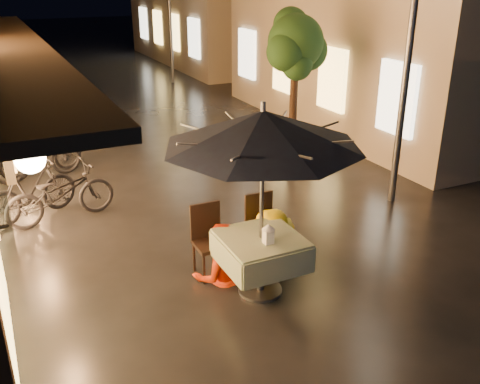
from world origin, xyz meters
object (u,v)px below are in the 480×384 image
cafe_table (261,251)px  streetlamp_near (411,31)px  patio_umbrella (263,129)px  bicycle_0 (60,194)px  person_orange (219,226)px  person_yellow (273,212)px  table_lantern (268,233)px

cafe_table → streetlamp_near: bearing=24.6°
cafe_table → patio_umbrella: bearing=-45.0°
streetlamp_near → bicycle_0: (-5.42, 1.67, -2.45)m
person_orange → person_yellow: 0.77m
patio_umbrella → table_lantern: bearing=-90.0°
cafe_table → patio_umbrella: patio_umbrella is taller
person_orange → person_yellow: size_ratio=0.95×
table_lantern → person_yellow: 0.82m
streetlamp_near → person_yellow: (-3.03, -1.08, -2.11)m
table_lantern → streetlamp_near: bearing=27.0°
person_orange → bicycle_0: (-1.61, 2.75, -0.30)m
person_yellow → person_orange: bearing=-6.6°
cafe_table → bicycle_0: (-1.95, 3.27, -0.12)m
streetlamp_near → person_yellow: 3.85m
cafe_table → patio_umbrella: (0.00, -0.00, 1.56)m
patio_umbrella → person_yellow: (0.44, 0.51, -1.34)m
patio_umbrella → table_lantern: size_ratio=9.84×
person_orange → person_yellow: person_yellow is taller
cafe_table → person_orange: size_ratio=0.64×
patio_umbrella → bicycle_0: 4.16m
patio_umbrella → person_yellow: patio_umbrella is taller
person_orange → bicycle_0: person_orange is taller
person_yellow → bicycle_0: 3.66m
cafe_table → table_lantern: size_ratio=3.96×
cafe_table → person_yellow: 0.71m
table_lantern → person_orange: size_ratio=0.16×
streetlamp_near → cafe_table: streetlamp_near is taller
streetlamp_near → table_lantern: bearing=-153.0°
table_lantern → person_orange: bearing=115.6°
table_lantern → cafe_table: bearing=90.0°
patio_umbrella → person_yellow: 1.50m
patio_umbrella → bicycle_0: patio_umbrella is taller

